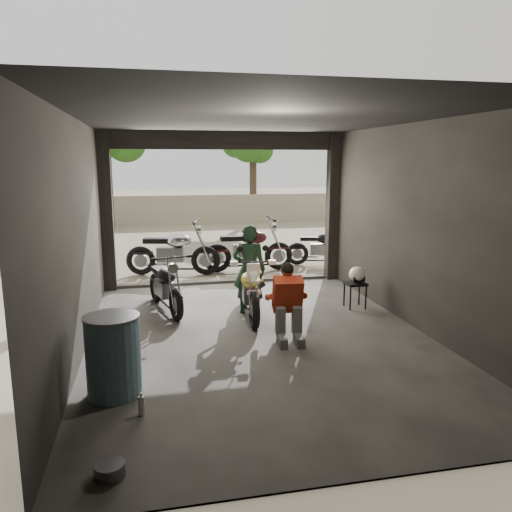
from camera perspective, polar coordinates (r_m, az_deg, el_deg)
name	(u,v)px	position (r m, az deg, el deg)	size (l,w,h in m)	color
ground	(260,338)	(7.57, 0.43, -9.40)	(80.00, 80.00, 0.00)	#7A6D56
garage	(252,248)	(7.75, -0.43, 0.88)	(7.00, 7.13, 3.20)	#2D2B28
boundary_wall	(187,209)	(21.08, -7.84, 5.30)	(18.00, 0.30, 1.20)	gray
tree_left	(105,122)	(19.53, -16.86, 14.45)	(2.20, 2.20, 5.60)	#382B1E
tree_right	(253,137)	(21.40, -0.34, 13.41)	(2.20, 2.20, 5.00)	#382B1E
main_bike	(249,286)	(8.39, -0.81, -3.47)	(0.67, 1.63, 1.09)	beige
left_bike	(165,282)	(8.89, -10.37, -2.91)	(0.65, 1.57, 1.06)	black
outside_bike_a	(173,248)	(11.64, -9.49, 0.93)	(0.78, 1.89, 1.28)	black
outside_bike_b	(248,245)	(11.89, -0.88, 1.29)	(0.78, 1.89, 1.28)	#400F16
outside_bike_c	(322,244)	(12.70, 7.60, 1.34)	(0.65, 1.59, 1.08)	black
rider	(249,270)	(8.54, -0.77, -1.60)	(0.57, 0.37, 1.56)	black
mechanic	(289,305)	(7.29, 3.78, -5.62)	(0.57, 0.77, 1.11)	red
stool	(355,286)	(9.09, 11.28, -3.42)	(0.35, 0.35, 0.49)	black
helmet	(357,274)	(9.09, 11.49, -2.05)	(0.29, 0.30, 0.28)	white
oil_drum	(113,357)	(5.90, -16.00, -11.02)	(0.60, 0.60, 0.94)	#436471
sign_post	(383,218)	(11.05, 14.32, 4.23)	(0.71, 0.08, 2.12)	black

